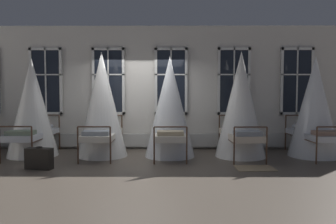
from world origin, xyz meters
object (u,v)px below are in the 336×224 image
cot_fifth (241,106)px  cot_second (32,109)px  cot_third (102,106)px  suitcase_dark (39,158)px  cot_fourth (170,108)px  cot_sixth (314,108)px

cot_fifth → cot_second: bearing=87.8°
cot_third → suitcase_dark: bearing=143.7°
cot_fourth → cot_sixth: 3.59m
cot_second → cot_third: cot_third is taller
cot_fourth → suitcase_dark: size_ratio=4.23×
cot_sixth → cot_fourth: bearing=89.2°
suitcase_dark → cot_fourth: bearing=38.2°
suitcase_dark → cot_sixth: bearing=23.5°
cot_third → cot_fourth: (1.69, -0.01, -0.05)m
cot_second → suitcase_dark: 1.89m
cot_second → cot_fifth: (5.20, -0.06, 0.07)m
cot_fourth → cot_fifth: size_ratio=0.95×
cot_second → cot_fourth: cot_fourth is taller
cot_fifth → cot_fourth: bearing=87.9°
cot_third → cot_sixth: (5.27, 0.01, -0.05)m
cot_third → cot_sixth: size_ratio=1.04×
cot_second → cot_sixth: 7.03m
cot_fourth → cot_sixth: size_ratio=1.00×
cot_second → cot_fifth: bearing=-91.1°
cot_third → suitcase_dark: cot_third is taller
cot_fourth → cot_fifth: 1.75m
cot_sixth → suitcase_dark: (-6.30, -1.43, -0.98)m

